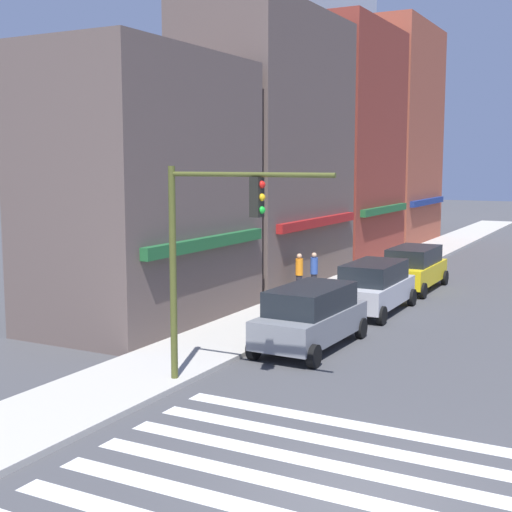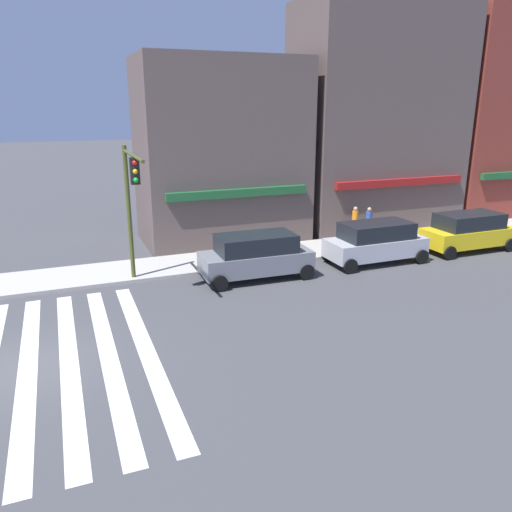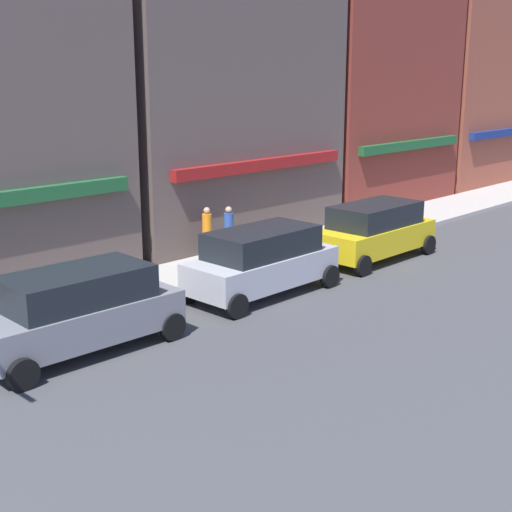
{
  "view_description": "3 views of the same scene",
  "coord_description": "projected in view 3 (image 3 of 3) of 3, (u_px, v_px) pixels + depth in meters",
  "views": [
    {
      "loc": [
        -10.94,
        -3.9,
        5.71
      ],
      "look_at": [
        3.94,
        4.0,
        3.5
      ],
      "focal_mm": 50.0,
      "sensor_mm": 36.0,
      "label": 1
    },
    {
      "loc": [
        1.35,
        -14.14,
        7.13
      ],
      "look_at": [
        8.86,
        4.7,
        1.0
      ],
      "focal_mm": 35.0,
      "sensor_mm": 36.0,
      "label": 2
    },
    {
      "loc": [
        0.67,
        -8.94,
        6.29
      ],
      "look_at": [
        14.65,
        4.7,
        1.2
      ],
      "focal_mm": 50.0,
      "sensor_mm": 36.0,
      "label": 3
    }
  ],
  "objects": [
    {
      "name": "storefront_row",
      "position": [
        326.0,
        64.0,
        31.3
      ],
      "size": [
        38.04,
        5.3,
        15.18
      ],
      "color": "brown",
      "rests_on": "ground_plane"
    },
    {
      "name": "pedestrian_blue_shirt",
      "position": [
        229.0,
        231.0,
        23.85
      ],
      "size": [
        0.32,
        0.32,
        1.77
      ],
      "rotation": [
        0.0,
        0.0,
        1.59
      ],
      "color": "#23232D",
      "rests_on": "sidewalk_left"
    },
    {
      "name": "suv_silver",
      "position": [
        262.0,
        260.0,
        20.4
      ],
      "size": [
        4.71,
        2.12,
        1.94
      ],
      "rotation": [
        0.0,
        0.0,
        0.01
      ],
      "color": "#B7B7BC",
      "rests_on": "ground_plane"
    },
    {
      "name": "pedestrian_orange_vest",
      "position": [
        207.0,
        232.0,
        23.72
      ],
      "size": [
        0.32,
        0.32,
        1.77
      ],
      "rotation": [
        0.0,
        0.0,
        5.76
      ],
      "color": "#23232D",
      "rests_on": "sidewalk_left"
    },
    {
      "name": "suv_grey",
      "position": [
        78.0,
        309.0,
        16.21
      ],
      "size": [
        4.75,
        2.12,
        1.94
      ],
      "rotation": [
        0.0,
        0.0,
        -0.03
      ],
      "color": "slate",
      "rests_on": "ground_plane"
    },
    {
      "name": "suv_yellow",
      "position": [
        375.0,
        230.0,
        24.24
      ],
      "size": [
        4.7,
        2.12,
        1.94
      ],
      "rotation": [
        0.0,
        0.0,
        -0.0
      ],
      "color": "yellow",
      "rests_on": "ground_plane"
    }
  ]
}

